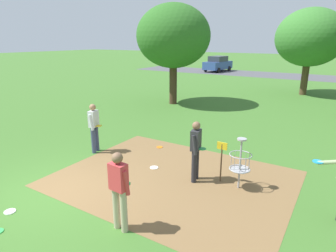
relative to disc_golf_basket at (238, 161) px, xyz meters
The scene contains 13 objects.
ground_plane 4.87m from the disc_golf_basket, 143.82° to the right, with size 160.00×160.00×0.00m, color #3D6B28.
dirt_tee_pad 1.91m from the disc_golf_basket, 164.69° to the right, with size 6.36×4.96×0.01m, color brown.
disc_golf_basket is the anchor object (origin of this frame).
player_foreground_watching 5.05m from the disc_golf_basket, behind, with size 0.44×0.49×1.71m.
player_throwing 3.32m from the disc_golf_basket, 115.73° to the right, with size 0.48×0.41×1.71m.
player_waiting_left 1.16m from the disc_golf_basket, 168.16° to the right, with size 0.43×0.49×1.71m.
frisbee_near_basket 3.72m from the disc_golf_basket, 157.55° to the left, with size 0.22×0.22×0.02m, color orange.
frisbee_mid_grass 2.66m from the disc_golf_basket, behind, with size 0.26×0.26×0.02m, color white.
frisbee_far_left 5.62m from the disc_golf_basket, 136.13° to the right, with size 0.25×0.25×0.02m, color white.
tree_near_left 15.90m from the disc_golf_basket, 91.82° to the left, with size 4.55×4.55×5.84m.
tree_mid_center 11.07m from the disc_golf_basket, 130.02° to the left, with size 4.27×4.27×5.78m.
parking_lot_strip 26.90m from the disc_golf_basket, 98.31° to the left, with size 36.00×6.00×0.01m, color #4C4C51.
parked_car_leftmost 29.32m from the disc_golf_basket, 113.47° to the left, with size 2.38×4.40×1.84m.
Camera 1 is at (5.99, -4.01, 3.79)m, focal length 30.93 mm.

